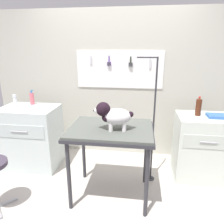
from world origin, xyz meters
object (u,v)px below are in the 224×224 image
at_px(cabinet_right, 201,147).
at_px(soda_bottle, 198,107).
at_px(grooming_table, 111,135).
at_px(spray_bottle_short, 15,102).
at_px(dog, 113,115).
at_px(counter_left, 32,137).
at_px(grooming_arm, 153,127).

relative_size(cabinet_right, soda_bottle, 3.45).
height_order(grooming_table, spray_bottle_short, spray_bottle_short).
bearing_deg(dog, cabinet_right, 28.92).
distance_m(counter_left, cabinet_right, 2.43).
xyz_separation_m(grooming_arm, soda_bottle, (0.59, 0.21, 0.23)).
height_order(dog, spray_bottle_short, dog).
height_order(grooming_table, cabinet_right, grooming_table).
xyz_separation_m(dog, counter_left, (-1.31, 0.58, -0.59)).
height_order(grooming_arm, cabinet_right, grooming_arm).
bearing_deg(dog, grooming_table, 117.38).
distance_m(grooming_table, grooming_arm, 0.62).
bearing_deg(dog, grooming_arm, 44.20).
bearing_deg(counter_left, soda_bottle, 1.71).
distance_m(grooming_arm, spray_bottle_short, 1.95).
distance_m(dog, spray_bottle_short, 1.59).
bearing_deg(spray_bottle_short, soda_bottle, 1.95).
relative_size(dog, soda_bottle, 1.67).
bearing_deg(soda_bottle, grooming_arm, -160.16).
bearing_deg(dog, counter_left, 155.99).
bearing_deg(counter_left, grooming_table, -22.19).
distance_m(grooming_arm, cabinet_right, 0.77).
distance_m(counter_left, soda_bottle, 2.41).
relative_size(counter_left, spray_bottle_short, 4.86).
height_order(grooming_table, grooming_arm, grooming_arm).
bearing_deg(cabinet_right, grooming_table, -154.19).
bearing_deg(grooming_table, counter_left, 157.81).
xyz_separation_m(counter_left, spray_bottle_short, (-0.18, -0.02, 0.54)).
height_order(spray_bottle_short, soda_bottle, soda_bottle).
distance_m(grooming_table, cabinet_right, 1.33).
bearing_deg(soda_bottle, grooming_table, -151.14).
relative_size(grooming_table, spray_bottle_short, 5.05).
bearing_deg(grooming_arm, dog, -135.80).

